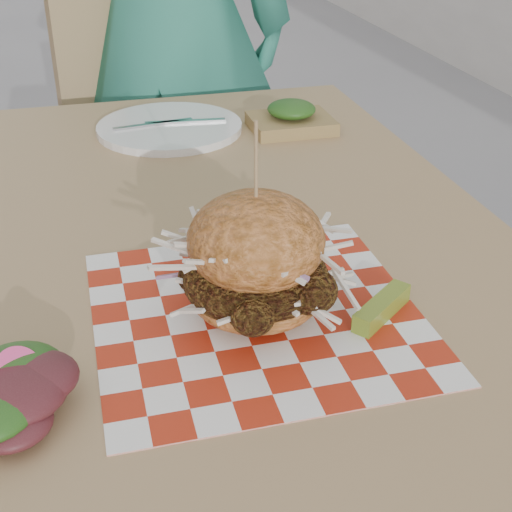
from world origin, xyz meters
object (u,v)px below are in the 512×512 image
(diner, at_px, (168,18))
(patio_table, at_px, (213,270))
(patio_chair, at_px, (135,140))
(sandwich, at_px, (256,264))

(diner, xyz_separation_m, patio_table, (-0.08, -0.93, -0.18))
(patio_table, relative_size, patio_chair, 1.26)
(patio_table, xyz_separation_m, patio_chair, (-0.03, 0.90, -0.12))
(patio_chair, bearing_deg, patio_table, -103.98)
(patio_table, relative_size, sandwich, 5.34)
(diner, relative_size, patio_chair, 1.79)
(diner, bearing_deg, sandwich, 106.84)
(diner, height_order, sandwich, diner)
(patio_table, height_order, sandwich, sandwich)
(diner, xyz_separation_m, patio_chair, (-0.11, -0.03, -0.30))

